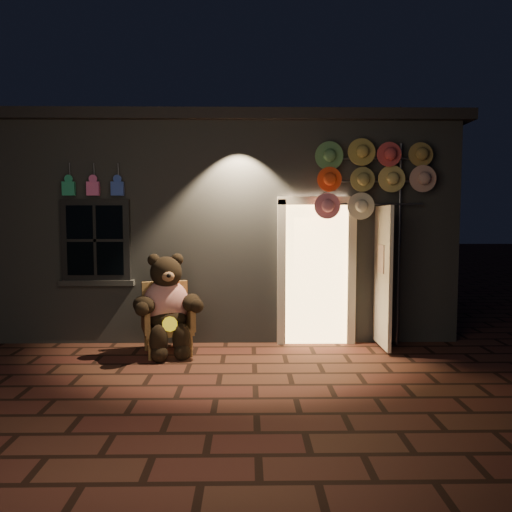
{
  "coord_description": "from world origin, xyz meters",
  "views": [
    {
      "loc": [
        0.34,
        -5.9,
        1.88
      ],
      "look_at": [
        0.45,
        1.0,
        1.35
      ],
      "focal_mm": 35.0,
      "sensor_mm": 36.0,
      "label": 1
    }
  ],
  "objects": [
    {
      "name": "shop_building",
      "position": [
        0.0,
        3.99,
        1.74
      ],
      "size": [
        7.3,
        5.95,
        3.51
      ],
      "color": "slate",
      "rests_on": "ground"
    },
    {
      "name": "ground",
      "position": [
        0.0,
        0.0,
        0.0
      ],
      "size": [
        60.0,
        60.0,
        0.0
      ],
      "primitive_type": "plane",
      "color": "#512D1F",
      "rests_on": "ground"
    },
    {
      "name": "hat_rack",
      "position": [
        2.09,
        1.28,
        2.45
      ],
      "size": [
        1.68,
        0.22,
        2.98
      ],
      "color": "#59595E",
      "rests_on": "ground"
    },
    {
      "name": "teddy_bear",
      "position": [
        -0.77,
        0.86,
        0.68
      ],
      "size": [
        0.98,
        0.89,
        1.4
      ],
      "rotation": [
        0.0,
        0.0,
        0.29
      ],
      "color": "red",
      "rests_on": "ground"
    },
    {
      "name": "wicker_armchair",
      "position": [
        -0.8,
        0.98,
        0.49
      ],
      "size": [
        0.81,
        0.77,
        0.98
      ],
      "rotation": [
        0.0,
        0.0,
        0.29
      ],
      "color": "#AC8442",
      "rests_on": "ground"
    }
  ]
}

